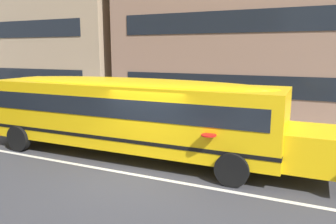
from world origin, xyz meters
TOP-DOWN VIEW (x-y plane):
  - ground_plane at (0.00, 0.00)m, footprint 400.00×400.00m
  - sidewalk_far at (0.00, 7.15)m, footprint 120.00×3.00m
  - lane_centreline at (0.00, 0.00)m, footprint 110.00×0.16m
  - school_bus at (-1.12, 1.54)m, footprint 12.35×2.92m
  - apartment_block_far_left at (-16.11, 14.53)m, footprint 16.86×11.81m
  - apartment_block_far_centre at (0.39, 14.47)m, footprint 14.40×11.69m

SIDE VIEW (x-z plane):
  - ground_plane at x=0.00m, z-range 0.00..0.00m
  - lane_centreline at x=0.00m, z-range 0.00..0.01m
  - sidewalk_far at x=0.00m, z-range 0.00..0.01m
  - school_bus at x=-1.12m, z-range 0.26..3.02m
  - apartment_block_far_left at x=-16.11m, z-range 0.00..13.30m
  - apartment_block_far_centre at x=0.39m, z-range 0.00..13.30m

